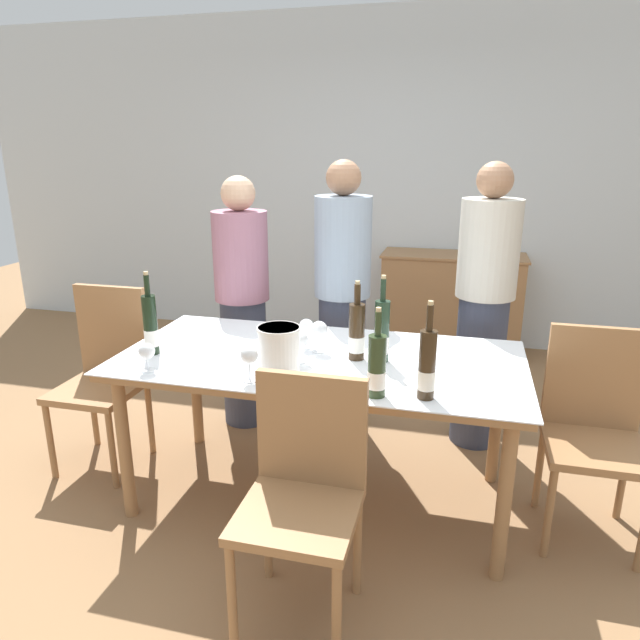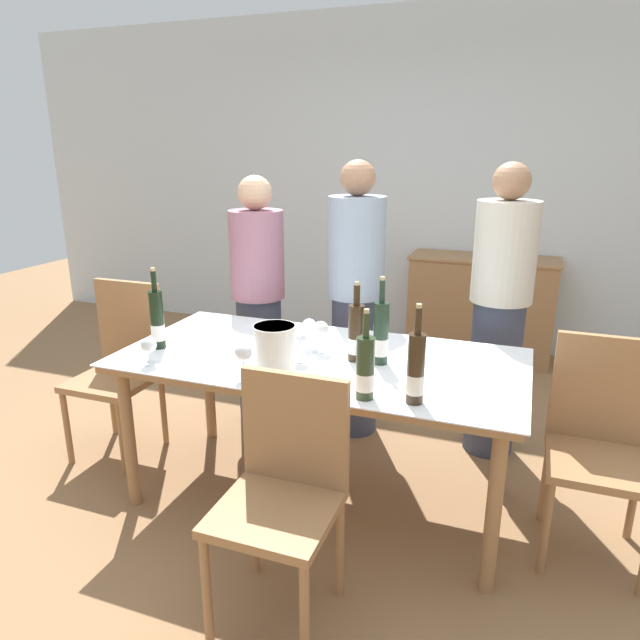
{
  "view_description": "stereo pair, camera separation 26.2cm",
  "coord_description": "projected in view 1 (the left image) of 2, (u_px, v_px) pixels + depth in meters",
  "views": [
    {
      "loc": [
        0.62,
        -2.43,
        1.71
      ],
      "look_at": [
        0.0,
        0.0,
        0.94
      ],
      "focal_mm": 32.0,
      "sensor_mm": 36.0,
      "label": 1
    },
    {
      "loc": [
        0.87,
        -2.36,
        1.71
      ],
      "look_at": [
        0.0,
        0.0,
        0.94
      ],
      "focal_mm": 32.0,
      "sensor_mm": 36.0,
      "label": 2
    }
  ],
  "objects": [
    {
      "name": "chair_left_end",
      "position": [
        106.0,
        366.0,
        3.12
      ],
      "size": [
        0.42,
        0.42,
        0.98
      ],
      "color": "#996B42",
      "rests_on": "ground_plane"
    },
    {
      "name": "wine_glass_1",
      "position": [
        249.0,
        356.0,
        2.37
      ],
      "size": [
        0.08,
        0.08,
        0.15
      ],
      "color": "white",
      "rests_on": "dining_table"
    },
    {
      "name": "ground_plane",
      "position": [
        320.0,
        496.0,
        2.9
      ],
      "size": [
        12.0,
        12.0,
        0.0
      ],
      "primitive_type": "plane",
      "color": "olive"
    },
    {
      "name": "person_guest_right",
      "position": [
        484.0,
        310.0,
        3.23
      ],
      "size": [
        0.33,
        0.33,
        1.63
      ],
      "color": "#383F56",
      "rests_on": "ground_plane"
    },
    {
      "name": "wine_bottle_4",
      "position": [
        151.0,
        326.0,
        2.68
      ],
      "size": [
        0.07,
        0.07,
        0.4
      ],
      "color": "black",
      "rests_on": "dining_table"
    },
    {
      "name": "sideboard_cabinet",
      "position": [
        450.0,
        304.0,
        4.84
      ],
      "size": [
        1.17,
        0.46,
        0.85
      ],
      "color": "#996B42",
      "rests_on": "ground_plane"
    },
    {
      "name": "dining_table",
      "position": [
        320.0,
        370.0,
        2.7
      ],
      "size": [
        1.88,
        0.93,
        0.76
      ],
      "color": "#996B42",
      "rests_on": "ground_plane"
    },
    {
      "name": "wine_glass_3",
      "position": [
        147.0,
        352.0,
        2.49
      ],
      "size": [
        0.07,
        0.07,
        0.13
      ],
      "color": "white",
      "rests_on": "dining_table"
    },
    {
      "name": "person_guest_left",
      "position": [
        342.0,
        302.0,
        3.38
      ],
      "size": [
        0.33,
        0.33,
        1.64
      ],
      "color": "#383F56",
      "rests_on": "ground_plane"
    },
    {
      "name": "chair_right_end",
      "position": [
        594.0,
        421.0,
        2.54
      ],
      "size": [
        0.42,
        0.42,
        0.94
      ],
      "color": "#996B42",
      "rests_on": "ground_plane"
    },
    {
      "name": "wine_glass_0",
      "position": [
        319.0,
        330.0,
        2.71
      ],
      "size": [
        0.08,
        0.08,
        0.15
      ],
      "color": "white",
      "rests_on": "dining_table"
    },
    {
      "name": "wine_glass_2",
      "position": [
        300.0,
        340.0,
        2.58
      ],
      "size": [
        0.08,
        0.08,
        0.15
      ],
      "color": "white",
      "rests_on": "dining_table"
    },
    {
      "name": "wine_bottle_0",
      "position": [
        382.0,
        333.0,
        2.59
      ],
      "size": [
        0.07,
        0.07,
        0.4
      ],
      "color": "#1E3323",
      "rests_on": "dining_table"
    },
    {
      "name": "ice_bucket",
      "position": [
        279.0,
        349.0,
        2.46
      ],
      "size": [
        0.19,
        0.19,
        0.21
      ],
      "color": "white",
      "rests_on": "dining_table"
    },
    {
      "name": "back_wall",
      "position": [
        395.0,
        183.0,
        4.95
      ],
      "size": [
        8.0,
        0.1,
        2.8
      ],
      "color": "silver",
      "rests_on": "ground_plane"
    },
    {
      "name": "person_host",
      "position": [
        243.0,
        305.0,
        3.5
      ],
      "size": [
        0.33,
        0.33,
        1.55
      ],
      "color": "#383F56",
      "rests_on": "ground_plane"
    },
    {
      "name": "wine_bottle_2",
      "position": [
        357.0,
        333.0,
        2.62
      ],
      "size": [
        0.08,
        0.08,
        0.37
      ],
      "color": "#332314",
      "rests_on": "dining_table"
    },
    {
      "name": "wine_bottle_1",
      "position": [
        427.0,
        366.0,
        2.2
      ],
      "size": [
        0.07,
        0.07,
        0.4
      ],
      "color": "#332314",
      "rests_on": "dining_table"
    },
    {
      "name": "wine_bottle_3",
      "position": [
        377.0,
        367.0,
        2.23
      ],
      "size": [
        0.07,
        0.07,
        0.36
      ],
      "color": "#28381E",
      "rests_on": "dining_table"
    },
    {
      "name": "chair_near_front",
      "position": [
        304.0,
        483.0,
        2.08
      ],
      "size": [
        0.42,
        0.42,
        0.92
      ],
      "color": "#996B42",
      "rests_on": "ground_plane"
    },
    {
      "name": "wine_glass_4",
      "position": [
        306.0,
        328.0,
        2.77
      ],
      "size": [
        0.07,
        0.07,
        0.15
      ],
      "color": "white",
      "rests_on": "dining_table"
    }
  ]
}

